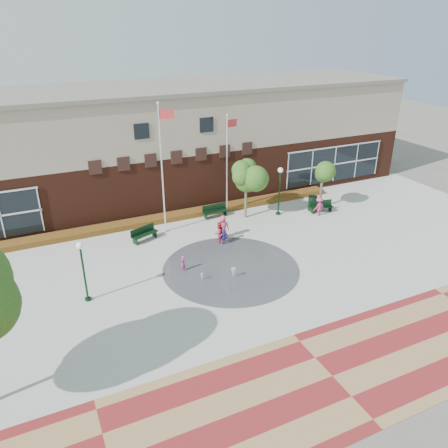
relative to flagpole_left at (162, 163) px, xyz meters
name	(u,v)px	position (x,y,z in m)	size (l,w,h in m)	color
ground	(254,293)	(1.94, -9.73, -5.13)	(120.00, 120.00, 0.00)	#666056
plaza_concrete	(224,261)	(1.94, -5.73, -5.12)	(46.00, 18.00, 0.01)	#A8A8A0
paver_band	(332,376)	(1.94, -16.73, -5.12)	(46.00, 6.00, 0.01)	maroon
splash_pad	(231,268)	(1.94, -6.73, -5.12)	(8.40, 8.40, 0.01)	#383A3D
library_building	(157,142)	(1.94, 7.75, -0.48)	(44.40, 10.40, 9.20)	#481F14
flower_bed	(183,217)	(1.94, 1.87, -5.13)	(26.00, 1.20, 0.40)	#9B1C0D
flagpole_left	(162,163)	(0.00, 0.00, 0.00)	(1.03, 0.44, 9.21)	white
flagpole_right	(227,160)	(5.41, 1.09, -0.76)	(0.95, 0.25, 7.82)	white
lamp_left	(83,265)	(-6.61, -6.51, -2.92)	(0.38, 0.38, 3.56)	black
lamp_right	(280,186)	(8.95, -0.83, -2.73)	(0.41, 0.41, 3.87)	black
bench_left	(145,236)	(-1.82, -0.79, -4.81)	(2.04, 1.23, 0.99)	black
bench_mid	(215,213)	(4.26, 0.81, -4.80)	(2.04, 0.65, 1.01)	black
bench_right	(321,209)	(12.30, -1.88, -4.82)	(1.95, 0.88, 0.95)	black
trash_can	(312,203)	(11.89, -1.21, -4.52)	(0.73, 0.73, 1.20)	black
tree_mid	(246,176)	(6.36, -0.21, -1.79)	(2.72, 2.72, 4.59)	#4E4032
tree_small_right	(323,174)	(12.75, -1.08, -2.26)	(2.30, 2.30, 3.93)	#4E4032
water_jet_a	(233,278)	(1.58, -7.80, -5.13)	(0.31, 0.31, 0.61)	white
water_jet_b	(202,280)	(-0.21, -7.26, -5.13)	(0.19, 0.19, 0.42)	white
child_splash	(183,264)	(-0.83, -5.78, -4.61)	(0.38, 0.25, 1.03)	#CC3981
adult_red	(219,233)	(2.67, -3.35, -4.34)	(0.76, 0.60, 1.57)	red
adult_pink	(223,227)	(3.25, -2.78, -4.26)	(0.85, 0.55, 1.73)	#D94369
child_blue	(224,237)	(2.91, -3.66, -4.58)	(0.64, 0.27, 1.10)	#27319D
person_bench	(319,207)	(11.70, -2.33, -4.37)	(0.98, 0.57, 1.52)	#C13872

